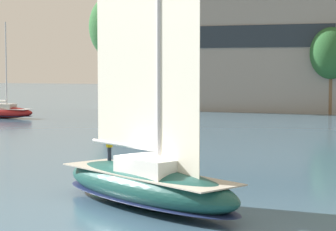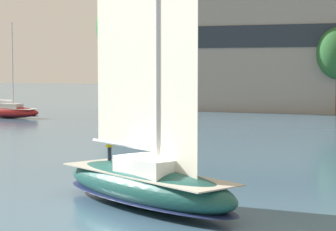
% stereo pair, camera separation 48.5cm
% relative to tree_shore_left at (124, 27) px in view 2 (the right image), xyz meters
% --- Properties ---
extents(ground_plane, '(400.00, 400.00, 0.00)m').
position_rel_tree_shore_left_xyz_m(ground_plane, '(32.14, -68.84, -12.89)').
color(ground_plane, '#42667F').
extents(waterfront_building, '(37.76, 17.01, 20.40)m').
position_rel_tree_shore_left_xyz_m(waterfront_building, '(18.25, 2.69, -2.65)').
color(waterfront_building, gray).
rests_on(waterfront_building, ground).
extents(tree_shore_left, '(8.95, 8.95, 18.42)m').
position_rel_tree_shore_left_xyz_m(tree_shore_left, '(0.00, 0.00, 0.00)').
color(tree_shore_left, brown).
rests_on(tree_shore_left, ground).
extents(sailboat_main, '(11.78, 8.63, 16.05)m').
position_rel_tree_shore_left_xyz_m(sailboat_main, '(32.16, -68.85, -11.65)').
color(sailboat_main, '#194C47').
rests_on(sailboat_main, ground).
extents(sailboat_moored_mid_channel, '(8.88, 2.57, 12.18)m').
position_rel_tree_shore_left_xyz_m(sailboat_moored_mid_channel, '(-4.55, -25.64, -12.07)').
color(sailboat_moored_mid_channel, maroon).
rests_on(sailboat_moored_mid_channel, ground).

